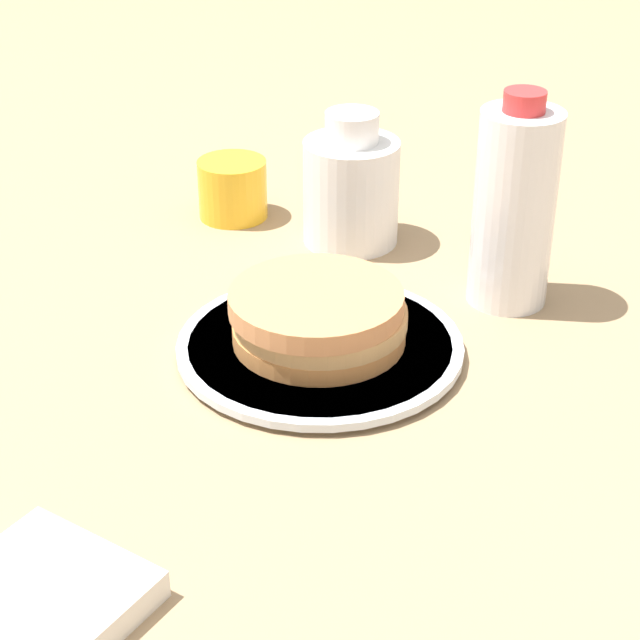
{
  "coord_description": "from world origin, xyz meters",
  "views": [
    {
      "loc": [
        -0.48,
        0.57,
        0.47
      ],
      "look_at": [
        0.02,
        -0.01,
        0.03
      ],
      "focal_mm": 60.0,
      "sensor_mm": 36.0,
      "label": 1
    }
  ],
  "objects": [
    {
      "name": "ground_plane",
      "position": [
        0.0,
        0.0,
        0.0
      ],
      "size": [
        4.0,
        4.0,
        0.0
      ],
      "primitive_type": "plane",
      "color": "#9E7F5B"
    },
    {
      "name": "plate",
      "position": [
        0.02,
        -0.01,
        0.01
      ],
      "size": [
        0.24,
        0.24,
        0.01
      ],
      "color": "silver",
      "rests_on": "ground_plane"
    },
    {
      "name": "pancake_stack",
      "position": [
        0.02,
        -0.01,
        0.04
      ],
      "size": [
        0.15,
        0.15,
        0.05
      ],
      "color": "#CF8547",
      "rests_on": "plate"
    },
    {
      "name": "juice_glass",
      "position": [
        0.27,
        -0.17,
        0.03
      ],
      "size": [
        0.07,
        0.07,
        0.06
      ],
      "color": "yellow",
      "rests_on": "ground_plane"
    },
    {
      "name": "cream_jug",
      "position": [
        0.14,
        -0.2,
        0.06
      ],
      "size": [
        0.1,
        0.1,
        0.14
      ],
      "color": "white",
      "rests_on": "ground_plane"
    },
    {
      "name": "water_bottle_mid",
      "position": [
        -0.05,
        -0.2,
        0.09
      ],
      "size": [
        0.07,
        0.07,
        0.2
      ],
      "color": "white",
      "rests_on": "ground_plane"
    },
    {
      "name": "napkin",
      "position": [
        -0.05,
        0.33,
        0.01
      ],
      "size": [
        0.13,
        0.14,
        0.02
      ],
      "color": "white",
      "rests_on": "ground_plane"
    }
  ]
}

